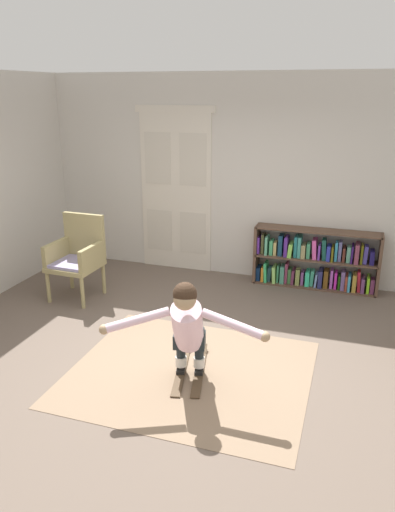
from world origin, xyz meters
TOP-DOWN VIEW (x-y plane):
  - ground_plane at (0.00, 0.00)m, footprint 7.20×7.20m
  - back_wall at (0.00, 2.60)m, footprint 6.00×0.10m
  - double_door at (-1.02, 2.54)m, footprint 1.22×0.05m
  - rug at (0.18, -0.27)m, footprint 2.32×1.99m
  - bookshelf at (1.10, 2.39)m, footprint 1.72×0.30m
  - wicker_chair at (-1.87, 1.08)m, footprint 0.62×0.62m
  - skis_pair at (0.17, -0.24)m, footprint 0.46×0.94m
  - person_skier at (0.22, -0.47)m, footprint 1.45×0.80m

SIDE VIEW (x-z plane):
  - ground_plane at x=0.00m, z-range 0.00..0.00m
  - rug at x=0.18m, z-range 0.00..0.01m
  - skis_pair at x=0.17m, z-range -0.01..0.06m
  - bookshelf at x=1.10m, z-range -0.05..0.79m
  - wicker_chair at x=-1.87m, z-range 0.03..1.13m
  - person_skier at x=0.22m, z-range 0.12..1.15m
  - double_door at x=-1.02m, z-range 0.01..2.46m
  - back_wall at x=0.00m, z-range 0.00..2.90m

